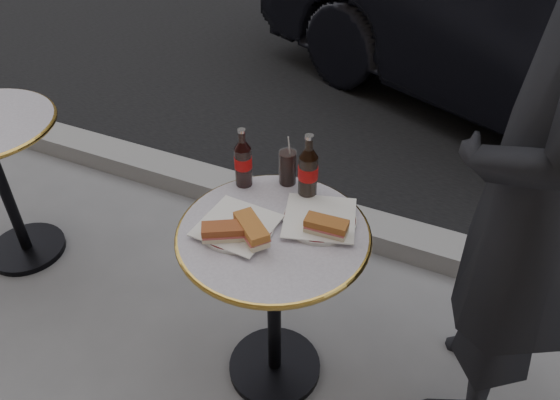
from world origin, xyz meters
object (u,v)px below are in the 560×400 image
at_px(bistro_table, 274,307).
at_px(cola_bottle_left, 243,157).
at_px(cola_bottle_right, 308,167).
at_px(pedestrian, 534,197).
at_px(plate_left, 237,227).
at_px(plate_right, 320,220).
at_px(cola_glass, 288,167).

xyz_separation_m(bistro_table, cola_bottle_left, (-0.20, 0.18, 0.48)).
height_order(cola_bottle_right, pedestrian, pedestrian).
distance_m(bistro_table, plate_left, 0.39).
bearing_deg(plate_right, cola_glass, 140.29).
distance_m(bistro_table, cola_bottle_right, 0.53).
distance_m(plate_right, cola_bottle_left, 0.34).
height_order(plate_left, cola_bottle_right, cola_bottle_right).
relative_size(cola_glass, pedestrian, 0.07).
relative_size(bistro_table, cola_bottle_right, 3.02).
xyz_separation_m(cola_bottle_left, pedestrian, (0.90, 0.04, 0.09)).
bearing_deg(bistro_table, pedestrian, 17.88).
distance_m(plate_left, cola_glass, 0.30).
bearing_deg(plate_right, pedestrian, 11.77).
height_order(cola_bottle_right, cola_glass, cola_bottle_right).
relative_size(plate_right, cola_bottle_left, 1.08).
distance_m(cola_bottle_left, pedestrian, 0.91).
relative_size(plate_left, plate_right, 0.99).
distance_m(bistro_table, cola_bottle_left, 0.55).
xyz_separation_m(cola_bottle_right, pedestrian, (0.67, 0.02, 0.08)).
bearing_deg(plate_right, plate_left, -147.29).
relative_size(plate_left, cola_glass, 1.86).
distance_m(bistro_table, plate_right, 0.40).
bearing_deg(bistro_table, cola_bottle_left, 137.63).
height_order(bistro_table, cola_glass, cola_glass).
height_order(cola_bottle_left, cola_bottle_right, cola_bottle_right).
relative_size(plate_left, pedestrian, 0.13).
bearing_deg(bistro_table, plate_left, -159.92).
bearing_deg(cola_glass, pedestrian, -2.06).
bearing_deg(cola_bottle_left, plate_right, -13.87).
bearing_deg(cola_bottle_left, pedestrian, 2.82).
relative_size(cola_bottle_right, pedestrian, 0.13).
bearing_deg(cola_bottle_left, plate_left, -67.76).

